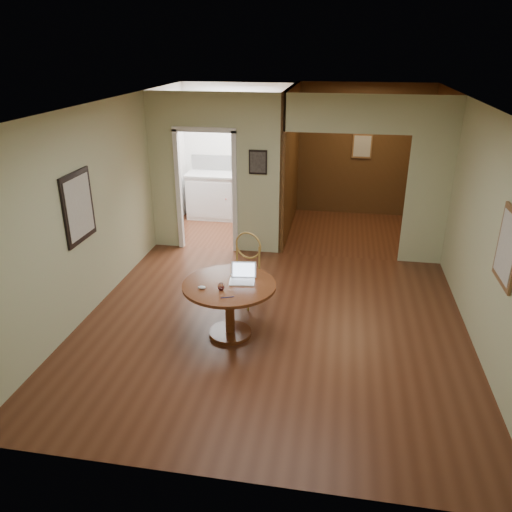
% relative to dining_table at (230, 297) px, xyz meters
% --- Properties ---
extents(floor, '(5.00, 5.00, 0.00)m').
position_rel_dining_table_xyz_m(floor, '(0.49, 0.25, -0.53)').
color(floor, '#4A2415').
rests_on(floor, ground).
extents(room_shell, '(5.20, 7.50, 5.00)m').
position_rel_dining_table_xyz_m(room_shell, '(0.02, 3.35, 0.76)').
color(room_shell, white).
rests_on(room_shell, ground).
extents(dining_table, '(1.15, 1.15, 0.72)m').
position_rel_dining_table_xyz_m(dining_table, '(0.00, 0.00, 0.00)').
color(dining_table, brown).
rests_on(dining_table, ground).
extents(chair, '(0.54, 0.54, 1.03)m').
position_rel_dining_table_xyz_m(chair, '(0.02, 0.90, 0.04)').
color(chair, '#AD813D').
rests_on(chair, ground).
extents(open_laptop, '(0.33, 0.30, 0.22)m').
position_rel_dining_table_xyz_m(open_laptop, '(0.15, 0.12, 0.25)').
color(open_laptop, white).
rests_on(open_laptop, dining_table).
extents(closed_laptop, '(0.35, 0.29, 0.02)m').
position_rel_dining_table_xyz_m(closed_laptop, '(0.14, 0.20, 0.20)').
color(closed_laptop, '#BBBBC0').
rests_on(closed_laptop, dining_table).
extents(mouse, '(0.10, 0.06, 0.04)m').
position_rel_dining_table_xyz_m(mouse, '(-0.29, -0.19, 0.21)').
color(mouse, white).
rests_on(mouse, dining_table).
extents(wine_glass, '(0.08, 0.08, 0.09)m').
position_rel_dining_table_xyz_m(wine_glass, '(-0.06, -0.18, 0.23)').
color(wine_glass, white).
rests_on(wine_glass, dining_table).
extents(pen, '(0.15, 0.07, 0.01)m').
position_rel_dining_table_xyz_m(pen, '(0.06, -0.35, 0.19)').
color(pen, navy).
rests_on(pen, dining_table).
extents(kitchen_cabinet, '(2.06, 0.60, 0.94)m').
position_rel_dining_table_xyz_m(kitchen_cabinet, '(-0.86, 4.45, -0.06)').
color(kitchen_cabinet, white).
rests_on(kitchen_cabinet, ground).
extents(grocery_bag, '(0.37, 0.35, 0.30)m').
position_rel_dining_table_xyz_m(grocery_bag, '(-0.49, 4.45, 0.56)').
color(grocery_bag, beige).
rests_on(grocery_bag, kitchen_cabinet).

